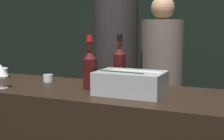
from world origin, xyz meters
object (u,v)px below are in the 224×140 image
(ice_bin_with_bottles, at_px, (130,82))
(red_wine_bottle_black_foil, at_px, (120,63))
(red_wine_bottle_tall, at_px, (90,68))
(wine_glass, at_px, (1,71))
(candle_votive, at_px, (48,78))
(person_blond_tee, at_px, (161,80))
(person_in_hoodie, at_px, (116,73))

(ice_bin_with_bottles, distance_m, red_wine_bottle_black_foil, 0.34)
(red_wine_bottle_tall, bearing_deg, red_wine_bottle_black_foil, 69.21)
(ice_bin_with_bottles, relative_size, red_wine_bottle_tall, 1.14)
(ice_bin_with_bottles, xyz_separation_m, wine_glass, (-0.79, -0.15, 0.04))
(candle_votive, height_order, person_blond_tee, person_blond_tee)
(person_blond_tee, bearing_deg, red_wine_bottle_black_foil, -85.80)
(ice_bin_with_bottles, height_order, red_wine_bottle_tall, red_wine_bottle_tall)
(red_wine_bottle_black_foil, xyz_separation_m, person_blond_tee, (0.07, 0.85, -0.24))
(ice_bin_with_bottles, relative_size, candle_votive, 5.65)
(candle_votive, bearing_deg, red_wine_bottle_tall, -16.30)
(person_in_hoodie, bearing_deg, candle_votive, 91.41)
(red_wine_bottle_tall, xyz_separation_m, person_blond_tee, (0.16, 1.10, -0.24))
(red_wine_bottle_black_foil, height_order, person_blond_tee, person_blond_tee)
(person_in_hoodie, bearing_deg, red_wine_bottle_tall, 126.62)
(person_in_hoodie, relative_size, person_blond_tee, 1.09)
(candle_votive, distance_m, person_in_hoodie, 0.63)
(red_wine_bottle_tall, distance_m, person_in_hoodie, 0.70)
(red_wine_bottle_black_foil, bearing_deg, person_blond_tee, 85.40)
(ice_bin_with_bottles, distance_m, person_blond_tee, 1.15)
(person_in_hoodie, bearing_deg, wine_glass, 92.19)
(red_wine_bottle_tall, xyz_separation_m, person_in_hoodie, (-0.11, 0.68, -0.14))
(candle_votive, xyz_separation_m, person_in_hoodie, (0.28, 0.56, -0.03))
(wine_glass, xyz_separation_m, red_wine_bottle_black_foil, (0.61, 0.44, 0.03))
(red_wine_bottle_black_foil, height_order, person_in_hoodie, person_in_hoodie)
(wine_glass, bearing_deg, red_wine_bottle_black_foil, 35.55)
(wine_glass, relative_size, red_wine_bottle_tall, 0.45)
(person_blond_tee, bearing_deg, candle_votive, -110.27)
(red_wine_bottle_black_foil, bearing_deg, person_in_hoodie, 115.34)
(candle_votive, xyz_separation_m, red_wine_bottle_tall, (0.38, -0.11, 0.11))
(red_wine_bottle_tall, relative_size, person_blond_tee, 0.20)
(red_wine_bottle_black_foil, relative_size, person_in_hoodie, 0.18)
(wine_glass, xyz_separation_m, candle_votive, (0.13, 0.30, -0.08))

